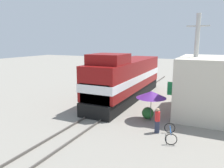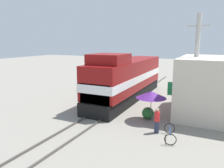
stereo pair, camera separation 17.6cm
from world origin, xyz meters
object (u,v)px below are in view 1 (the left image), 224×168
vendor_umbrella (151,95)px  billboard_sign (178,92)px  utility_pole (195,64)px  person_bystander (157,119)px  locomotive (125,79)px  bicycle (170,133)px

vendor_umbrella → billboard_sign: billboard_sign is taller
utility_pole → billboard_sign: utility_pole is taller
vendor_umbrella → person_bystander: (1.02, -2.08, -1.14)m
locomotive → utility_pole: utility_pole is taller
billboard_sign → locomotive: bearing=149.6°
billboard_sign → bicycle: 4.59m
locomotive → utility_pole: bearing=-13.0°
vendor_umbrella → bicycle: (2.00, -2.64, -1.71)m
person_bystander → bicycle: (0.99, -0.56, -0.57)m
locomotive → person_bystander: bearing=-54.1°
locomotive → utility_pole: 7.33m
vendor_umbrella → billboard_sign: bearing=43.0°
bicycle → utility_pole: bearing=-109.8°
person_bystander → utility_pole: bearing=72.7°
vendor_umbrella → billboard_sign: 2.35m
locomotive → bicycle: size_ratio=7.57×
locomotive → billboard_sign: locomotive is taller
bicycle → vendor_umbrella: bearing=-65.8°
vendor_umbrella → locomotive: bearing=129.4°
bicycle → person_bystander: bearing=-42.6°
billboard_sign → utility_pole: bearing=61.1°
vendor_umbrella → billboard_sign: size_ratio=0.81×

